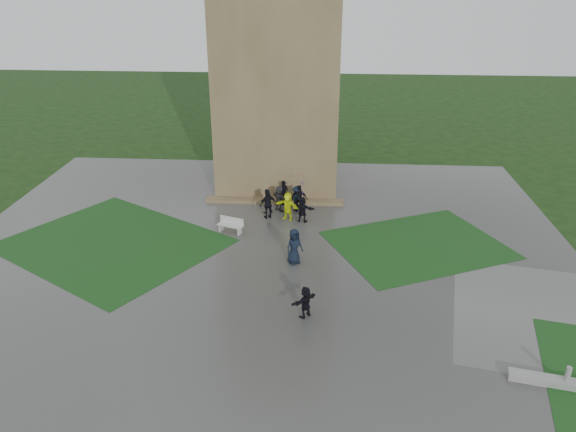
# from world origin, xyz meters

# --- Properties ---
(ground) EXTENTS (120.00, 120.00, 0.00)m
(ground) POSITION_xyz_m (0.00, 0.00, 0.00)
(ground) COLOR black
(plaza) EXTENTS (34.00, 34.00, 0.02)m
(plaza) POSITION_xyz_m (0.00, 2.00, 0.01)
(plaza) COLOR #373835
(plaza) RESTS_ON ground
(lawn_inset_left) EXTENTS (14.10, 13.46, 0.01)m
(lawn_inset_left) POSITION_xyz_m (-8.50, 4.00, 0.03)
(lawn_inset_left) COLOR #133614
(lawn_inset_left) RESTS_ON plaza
(lawn_inset_right) EXTENTS (11.12, 10.15, 0.01)m
(lawn_inset_right) POSITION_xyz_m (8.50, 5.00, 0.03)
(lawn_inset_right) COLOR #133614
(lawn_inset_right) RESTS_ON plaza
(tower) EXTENTS (8.00, 8.00, 18.00)m
(tower) POSITION_xyz_m (0.00, 15.00, 9.00)
(tower) COLOR brown
(tower) RESTS_ON ground
(tower_plinth) EXTENTS (9.00, 0.80, 0.22)m
(tower_plinth) POSITION_xyz_m (0.00, 10.60, 0.13)
(tower_plinth) COLOR brown
(tower_plinth) RESTS_ON plaza
(bench) EXTENTS (1.60, 0.98, 0.89)m
(bench) POSITION_xyz_m (-2.14, 5.96, 0.48)
(bench) COLOR #B9B8B4
(bench) RESTS_ON plaza
(visitor_cluster) EXTENTS (3.52, 3.67, 2.64)m
(visitor_cluster) POSITION_xyz_m (1.08, 8.71, 1.09)
(visitor_cluster) COLOR black
(visitor_cluster) RESTS_ON plaza
(pedestrian_mid) EXTENTS (1.13, 1.07, 1.91)m
(pedestrian_mid) POSITION_xyz_m (1.75, 2.48, 0.98)
(pedestrian_mid) COLOR black
(pedestrian_mid) RESTS_ON plaza
(pedestrian_near) EXTENTS (1.32, 1.32, 1.48)m
(pedestrian_near) POSITION_xyz_m (2.53, -2.39, 0.76)
(pedestrian_near) COLOR black
(pedestrian_near) RESTS_ON plaza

